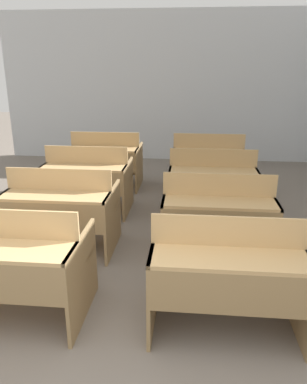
% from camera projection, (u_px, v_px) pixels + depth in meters
% --- Properties ---
extents(wall_back, '(6.87, 0.06, 3.01)m').
position_uv_depth(wall_back, '(166.00, 88.00, 7.76)').
color(wall_back, silver).
rests_on(wall_back, ground_plane).
extents(bench_front_left, '(1.13, 0.79, 0.92)m').
position_uv_depth(bench_front_left, '(11.00, 263.00, 2.92)').
color(bench_front_left, '#97784E').
rests_on(bench_front_left, ground_plane).
extents(bench_front_right, '(1.13, 0.79, 0.92)m').
position_uv_depth(bench_front_right, '(226.00, 272.00, 2.79)').
color(bench_front_right, '#94764C').
rests_on(bench_front_right, ground_plane).
extents(bench_second_left, '(1.13, 0.79, 0.92)m').
position_uv_depth(bench_second_left, '(61.00, 209.00, 4.03)').
color(bench_second_left, '#997A50').
rests_on(bench_second_left, ground_plane).
extents(bench_second_right, '(1.13, 0.79, 0.92)m').
position_uv_depth(bench_second_right, '(217.00, 216.00, 3.85)').
color(bench_second_right, olive).
rests_on(bench_second_right, ground_plane).
extents(bench_third_left, '(1.13, 0.79, 0.92)m').
position_uv_depth(bench_third_left, '(88.00, 179.00, 5.11)').
color(bench_third_left, '#98794F').
rests_on(bench_third_left, ground_plane).
extents(bench_third_right, '(1.13, 0.79, 0.92)m').
position_uv_depth(bench_third_right, '(212.00, 182.00, 4.95)').
color(bench_third_right, olive).
rests_on(bench_third_right, ground_plane).
extents(bench_back_left, '(1.13, 0.79, 0.92)m').
position_uv_depth(bench_back_left, '(106.00, 159.00, 6.18)').
color(bench_back_left, olive).
rests_on(bench_back_left, ground_plane).
extents(bench_back_right, '(1.13, 0.79, 0.92)m').
position_uv_depth(bench_back_right, '(208.00, 162.00, 6.03)').
color(bench_back_right, '#95764C').
rests_on(bench_back_right, ground_plane).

